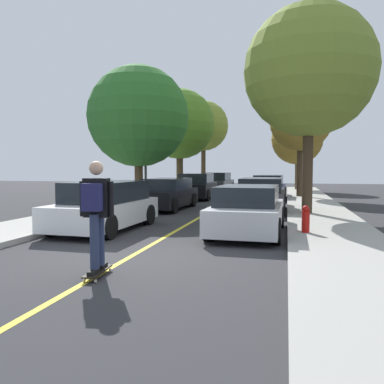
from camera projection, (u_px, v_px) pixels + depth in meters
ground at (128, 258)px, 7.86m from camera, size 80.00×80.00×0.00m
sidewalk_right at (358, 267)px, 6.85m from camera, size 2.37×56.00×0.14m
center_line at (181, 228)px, 11.74m from camera, size 0.12×39.20×0.01m
parked_car_left_nearest at (105, 206)px, 11.41m from camera, size 1.96×4.16×1.41m
parked_car_left_near at (166, 194)px, 17.16m from camera, size 1.98×4.37×1.35m
parked_car_left_far at (196, 187)px, 22.86m from camera, size 2.09×4.42×1.48m
parked_car_left_farthest at (217, 182)px, 29.79m from camera, size 2.05×4.57×1.45m
parked_car_right_nearest at (248, 211)px, 10.65m from camera, size 1.90×4.10×1.33m
parked_car_right_near at (261, 195)px, 16.25m from camera, size 1.96×4.23×1.39m
parked_car_right_far at (269, 187)px, 22.92m from camera, size 1.95×4.54×1.39m
street_tree_left_nearest at (138, 117)px, 18.55m from camera, size 4.77×4.77×6.49m
street_tree_left_near at (180, 124)px, 25.68m from camera, size 4.58×4.58×6.83m
street_tree_left_far at (203, 126)px, 32.97m from camera, size 4.19×4.19×7.30m
street_tree_right_nearest at (309, 71)px, 14.24m from camera, size 4.76×4.76×7.56m
street_tree_right_near at (301, 121)px, 22.92m from camera, size 3.61×3.61×6.26m
street_tree_right_far at (297, 139)px, 30.39m from camera, size 3.94×3.94×5.88m
fire_hydrant at (306, 219)px, 10.11m from camera, size 0.20×0.20×0.70m
streetlamp at (145, 132)px, 19.50m from camera, size 0.36×0.24×6.06m
skateboard at (98, 271)px, 6.51m from camera, size 0.31×0.86×0.10m
skateboarder at (96, 209)px, 6.41m from camera, size 0.59×0.71×1.81m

